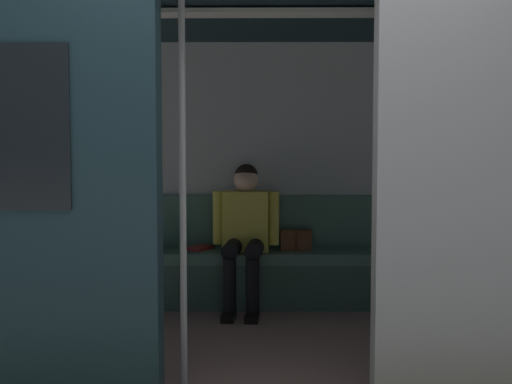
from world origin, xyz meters
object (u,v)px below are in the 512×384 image
person_seated (245,226)px  book (200,248)px  bench_seat (264,264)px  handbag (296,240)px  train_car (254,114)px  grab_pole_door (183,183)px

person_seated → book: person_seated is taller
bench_seat → handbag: bearing=-164.1°
train_car → book: bearing=-65.0°
train_car → book: train_car is taller
train_car → person_seated: bearing=-84.6°
bench_seat → book: size_ratio=12.95×
train_car → grab_pole_door: size_ratio=2.88×
train_car → handbag: train_car is taller
bench_seat → train_car: bearing=85.4°
bench_seat → handbag: handbag is taller
book → grab_pole_door: (-0.10, 1.75, 0.63)m
person_seated → grab_pole_door: grab_pole_door is taller
train_car → book: size_ratio=29.09×
train_car → book: (0.47, -1.01, -1.06)m
train_car → person_seated: (0.08, -0.86, -0.85)m
bench_seat → grab_pole_door: (0.45, 1.66, 0.75)m
train_car → person_seated: size_ratio=5.35×
book → grab_pole_door: bearing=124.3°
person_seated → grab_pole_door: 1.69m
bench_seat → grab_pole_door: 1.87m
grab_pole_door → bench_seat: bearing=-105.1°
train_car → handbag: (-0.34, -0.99, -0.99)m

